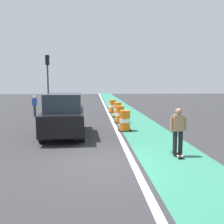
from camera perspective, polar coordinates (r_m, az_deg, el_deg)
ground_plane at (r=8.04m, az=-1.73°, el=-11.71°), size 100.00×100.00×0.00m
bike_lane_strip at (r=19.97m, az=3.66°, el=-0.58°), size 2.50×80.00×0.01m
lane_divider_stripe at (r=19.82m, az=-0.64°, el=-0.62°), size 0.20×80.00×0.01m
skateboarder_on_lane at (r=8.84m, az=15.00°, el=-4.14°), size 0.57×0.80×1.69m
parked_suv_nearest at (r=12.14m, az=-10.98°, el=-0.53°), size 2.08×4.68×2.04m
traffic_barrel_front at (r=13.16m, az=2.97°, el=-2.06°), size 0.73×0.73×1.09m
traffic_barrel_mid at (r=15.79m, az=1.81°, el=-0.59°), size 0.73×0.73×1.09m
traffic_barrel_back at (r=18.44m, az=1.34°, el=0.47°), size 0.73×0.73×1.09m
traffic_barrel_far at (r=21.26m, az=0.14°, el=1.31°), size 0.73×0.73×1.09m
traffic_light_corner at (r=24.06m, az=-14.61°, el=8.80°), size 0.41×0.32×5.10m
pedestrian_crossing at (r=26.18m, az=-12.62°, el=2.90°), size 0.34×0.20×1.61m
pedestrian_waiting at (r=19.34m, az=-17.42°, el=1.44°), size 0.34×0.20×1.61m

